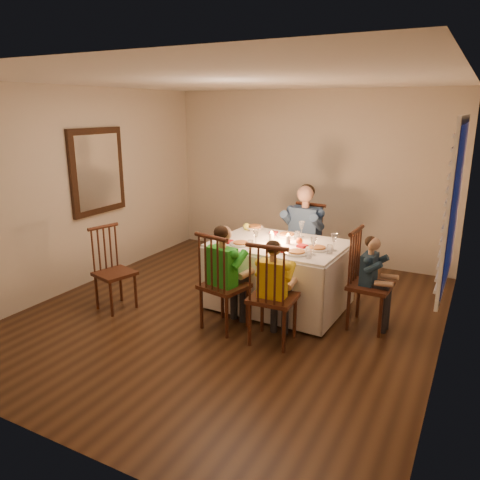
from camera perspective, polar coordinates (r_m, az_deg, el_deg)
The scene contains 26 objects.
ground at distance 5.54m, azimuth -1.10°, elevation -9.01°, with size 5.00×5.00×0.00m, color black.
wall_left at distance 6.51m, azimuth -18.89°, elevation 5.89°, with size 0.02×5.00×2.60m, color beige.
wall_right at distance 4.52m, azimuth 24.65°, elevation 1.24°, with size 0.02×5.00×2.60m, color beige.
wall_back at distance 7.39m, azimuth 8.32°, elevation 7.66°, with size 4.50×0.02×2.60m, color beige.
ceiling at distance 5.04m, azimuth -1.27°, elevation 18.92°, with size 5.00×5.00×0.00m, color white.
dining_table at distance 5.57m, azimuth 4.76°, elevation -2.59°, with size 1.58×1.17×0.77m.
chair_adult at distance 6.53m, azimuth 7.56°, elevation -5.22°, with size 0.45×0.43×1.09m, color #35190E, non-canonical shape.
chair_near_left at distance 5.24m, azimuth -1.89°, elevation -10.57°, with size 0.45×0.43×1.09m, color #35190E, non-canonical shape.
chair_near_right at distance 4.96m, azimuth 3.93°, elevation -12.21°, with size 0.45×0.43×1.09m, color #35190E, non-canonical shape.
chair_end at distance 5.43m, azimuth 15.24°, elevation -10.16°, with size 0.45×0.43×1.09m, color #35190E, non-canonical shape.
chair_extra at distance 5.89m, azimuth -14.72°, elevation -8.02°, with size 0.41×0.39×1.00m, color #35190E, non-canonical shape.
adult at distance 6.53m, azimuth 7.56°, elevation -5.22°, with size 0.52×0.48×1.36m, color #324D7D, non-canonical shape.
child_green at distance 5.24m, azimuth -1.89°, elevation -10.57°, with size 0.40×0.37×1.16m, color green, non-canonical shape.
child_yellow at distance 4.96m, azimuth 3.93°, elevation -12.21°, with size 0.37×0.34×1.09m, color yellow, non-canonical shape.
child_teal at distance 5.43m, azimuth 15.24°, elevation -10.16°, with size 0.33×0.30×1.03m, color #1A2E41, non-canonical shape.
setting_adult at distance 5.79m, azimuth 5.73°, elevation 0.58°, with size 0.26×0.26×0.02m, color silver.
setting_green at distance 5.39m, azimuth 0.10°, elevation -0.49°, with size 0.26×0.26×0.02m, color silver.
setting_yellow at distance 5.10m, azimuth 6.92°, elevation -1.58°, with size 0.26×0.26×0.02m, color silver.
setting_teal at distance 5.28m, azimuth 9.41°, elevation -1.06°, with size 0.26×0.26×0.02m, color silver.
candle_left at distance 5.53m, azimuth 3.85°, elevation 0.33°, with size 0.06×0.06×0.10m, color white.
candle_right at distance 5.44m, azimuth 5.87°, elevation 0.03°, with size 0.06×0.06×0.10m, color white.
squash at distance 6.04m, azimuth 0.81°, elevation 1.64°, with size 0.09×0.09×0.09m, color #FBFF43.
orange_fruit at distance 5.45m, azimuth 7.25°, elevation -0.11°, with size 0.08×0.08×0.08m, color #F45314.
serving_bowl at distance 6.02m, azimuth 1.83°, elevation 1.40°, with size 0.20×0.20×0.05m, color silver.
wall_mirror at distance 6.67m, azimuth -16.98°, elevation 8.01°, with size 0.06×0.95×1.15m.
window_blinds at distance 4.58m, azimuth 24.48°, elevation 4.00°, with size 0.07×1.34×1.54m.
Camera 1 is at (2.44, -4.40, 2.32)m, focal length 35.00 mm.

